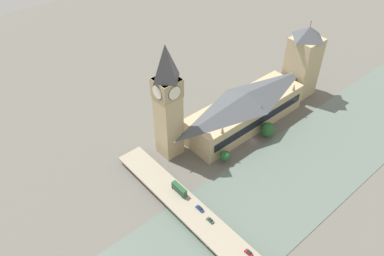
{
  "coord_description": "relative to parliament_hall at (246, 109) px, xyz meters",
  "views": [
    {
      "loc": [
        -106.77,
        143.72,
        156.95
      ],
      "look_at": [
        20.14,
        33.57,
        16.37
      ],
      "focal_mm": 35.0,
      "sensor_mm": 36.0,
      "label": 1
    }
  ],
  "objects": [
    {
      "name": "ground_plane",
      "position": [
        -15.54,
        8.0,
        -12.4
      ],
      "size": [
        600.0,
        600.0,
        0.0
      ],
      "primitive_type": "plane",
      "color": "#605E56"
    },
    {
      "name": "river_water",
      "position": [
        -50.44,
        8.0,
        -12.25
      ],
      "size": [
        57.8,
        360.0,
        0.3
      ],
      "primitive_type": "cube",
      "color": "slate",
      "rests_on": "ground_plane"
    },
    {
      "name": "parliament_hall",
      "position": [
        0.0,
        0.0,
        0.0
      ],
      "size": [
        25.54,
        86.31,
        24.98
      ],
      "color": "tan",
      "rests_on": "ground_plane"
    },
    {
      "name": "clock_tower",
      "position": [
        11.43,
        53.25,
        25.42
      ],
      "size": [
        13.41,
        13.41,
        71.74
      ],
      "color": "tan",
      "rests_on": "ground_plane"
    },
    {
      "name": "victoria_tower",
      "position": [
        0.06,
        -56.48,
        13.39
      ],
      "size": [
        18.65,
        18.65,
        55.57
      ],
      "color": "tan",
      "rests_on": "ground_plane"
    },
    {
      "name": "road_bridge",
      "position": [
        -50.44,
        74.74,
        -9.04
      ],
      "size": [
        147.6,
        14.79,
        4.19
      ],
      "color": "gray",
      "rests_on": "ground_plane"
    },
    {
      "name": "double_decker_bus_mid",
      "position": [
        -19.99,
        71.77,
        -5.58
      ],
      "size": [
        10.13,
        2.64,
        4.73
      ],
      "color": "#235B33",
      "rests_on": "road_bridge"
    },
    {
      "name": "car_northbound_mid",
      "position": [
        -68.48,
        70.92,
        -7.5
      ],
      "size": [
        3.95,
        1.88,
        1.42
      ],
      "color": "maroon",
      "rests_on": "road_bridge"
    },
    {
      "name": "car_southbound_lead",
      "position": [
        -35.41,
        71.14,
        -7.46
      ],
      "size": [
        4.71,
        1.82,
        1.52
      ],
      "color": "navy",
      "rests_on": "road_bridge"
    },
    {
      "name": "car_southbound_mid",
      "position": [
        -44.05,
        71.97,
        -7.57
      ],
      "size": [
        4.02,
        1.78,
        1.26
      ],
      "color": "#2D5638",
      "rests_on": "road_bridge"
    },
    {
      "name": "tree_embankment_near",
      "position": [
        -18.17,
        -1.5,
        -6.43
      ],
      "size": [
        9.17,
        9.17,
        10.55
      ],
      "color": "brown",
      "rests_on": "ground_plane"
    },
    {
      "name": "tree_embankment_mid",
      "position": [
        -16.93,
        34.83,
        -7.3
      ],
      "size": [
        6.37,
        6.37,
        8.3
      ],
      "color": "brown",
      "rests_on": "ground_plane"
    }
  ]
}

